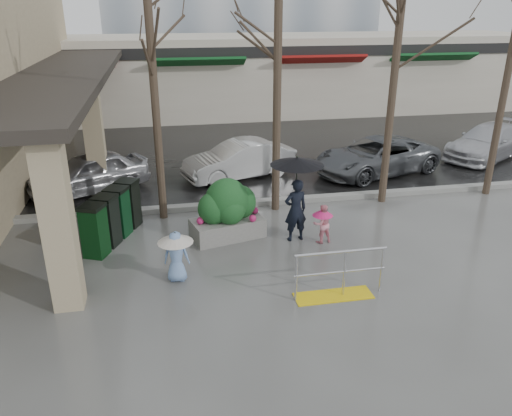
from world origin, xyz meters
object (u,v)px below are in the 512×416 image
object	(u,v)px
tree_mideast	(399,31)
woman	(296,188)
planter	(227,210)
news_boxes	(113,216)
car_b	(239,160)
tree_midwest	(278,16)
car_a	(89,173)
child_pink	(322,221)
handrail	(337,280)
tree_west	(149,23)
car_c	(376,156)
car_d	(489,142)
child_blue	(176,251)

from	to	relation	value
tree_mideast	woman	bearing A→B (deg)	-147.53
planter	news_boxes	world-z (taller)	planter
car_b	tree_mideast	bearing A→B (deg)	35.01
tree_midwest	news_boxes	bearing A→B (deg)	-164.75
news_boxes	car_a	world-z (taller)	news_boxes
child_pink	handrail	bearing A→B (deg)	70.18
child_pink	car_a	distance (m)	7.75
tree_west	car_a	bearing A→B (deg)	131.57
tree_mideast	child_pink	size ratio (longest dim) A/B	6.52
car_b	car_c	distance (m)	4.77
news_boxes	car_a	xyz separation A→B (m)	(-0.98, 3.71, -0.01)
car_a	car_b	bearing A→B (deg)	69.20
tree_west	car_d	distance (m)	13.69
car_a	child_pink	bearing A→B (deg)	24.59
tree_midwest	tree_mideast	world-z (taller)	tree_midwest
tree_west	tree_midwest	bearing A→B (deg)	0.00
tree_midwest	car_c	distance (m)	6.73
child_blue	handrail	bearing A→B (deg)	168.07
handrail	tree_midwest	distance (m)	6.83
handrail	car_b	distance (m)	7.84
tree_west	planter	bearing A→B (deg)	-45.13
news_boxes	child_pink	bearing A→B (deg)	10.82
tree_midwest	car_b	distance (m)	5.53
car_b	planter	bearing A→B (deg)	-29.99
tree_west	car_d	xyz separation A→B (m)	(12.44, 3.58, -4.45)
child_pink	car_a	size ratio (longest dim) A/B	0.27
tree_west	tree_midwest	distance (m)	3.20
child_pink	child_blue	size ratio (longest dim) A/B	0.88
car_c	child_pink	bearing A→B (deg)	-53.17
child_blue	car_a	world-z (taller)	car_a
car_c	handrail	bearing A→B (deg)	-45.95
car_a	car_b	world-z (taller)	same
car_c	news_boxes	bearing A→B (deg)	-83.67
handrail	tree_midwest	bearing A→B (deg)	91.91
woman	child_blue	distance (m)	3.40
news_boxes	tree_mideast	bearing A→B (deg)	32.32
tree_mideast	car_a	size ratio (longest dim) A/B	1.76
handrail	car_c	distance (m)	8.39
tree_mideast	child_pink	xyz separation A→B (m)	(-2.67, -2.35, -4.30)
handrail	child_pink	xyz separation A→B (m)	(0.47, 2.45, 0.19)
tree_midwest	child_blue	xyz separation A→B (m)	(-2.98, -3.54, -4.53)
woman	planter	distance (m)	1.82
planter	car_b	size ratio (longest dim) A/B	0.51
handrail	tree_mideast	size ratio (longest dim) A/B	0.29
handrail	child_blue	size ratio (longest dim) A/B	1.68
news_boxes	tree_west	bearing A→B (deg)	67.71
woman	car_b	xyz separation A→B (m)	(-0.58, 5.09, -0.74)
car_a	planter	bearing A→B (deg)	16.18
car_a	car_b	distance (m)	4.88
planter	car_d	world-z (taller)	planter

